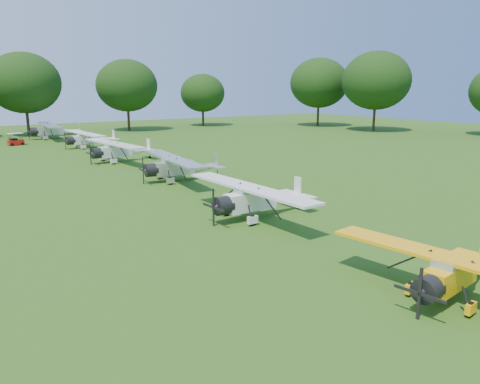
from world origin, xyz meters
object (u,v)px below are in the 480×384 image
object	(u,v)px
aircraft_4	(180,166)
aircraft_5	(120,149)
aircraft_3	(257,197)
aircraft_2	(456,269)
aircraft_6	(89,138)
aircraft_7	(54,129)
golf_cart	(15,141)

from	to	relation	value
aircraft_4	aircraft_5	xyz separation A→B (m)	(-0.58, 12.53, 0.02)
aircraft_3	aircraft_2	bearing A→B (deg)	-93.59
aircraft_3	aircraft_5	bearing A→B (deg)	86.22
aircraft_5	aircraft_3	bearing A→B (deg)	-97.55
aircraft_2	aircraft_6	world-z (taller)	aircraft_6
aircraft_6	aircraft_7	size ratio (longest dim) A/B	0.89
aircraft_2	golf_cart	xyz separation A→B (m)	(-5.77, 58.90, -0.53)
aircraft_4	golf_cart	size ratio (longest dim) A/B	5.34
aircraft_7	aircraft_2	bearing A→B (deg)	-86.43
aircraft_7	aircraft_3	bearing A→B (deg)	-86.19
aircraft_5	aircraft_6	xyz separation A→B (m)	(0.74, 13.15, -0.05)
aircraft_4	aircraft_2	bearing A→B (deg)	-87.57
aircraft_2	aircraft_7	world-z (taller)	aircraft_7
golf_cart	aircraft_3	bearing A→B (deg)	-92.59
aircraft_5	aircraft_7	distance (m)	26.57
golf_cart	aircraft_7	bearing A→B (deg)	31.58
aircraft_3	aircraft_7	world-z (taller)	aircraft_7
aircraft_3	golf_cart	world-z (taller)	aircraft_3
golf_cart	aircraft_5	bearing A→B (deg)	-82.37
golf_cart	aircraft_6	bearing A→B (deg)	-56.82
aircraft_5	aircraft_2	bearing A→B (deg)	-97.49
aircraft_5	aircraft_7	world-z (taller)	aircraft_7
aircraft_3	aircraft_4	distance (m)	12.59
aircraft_2	aircraft_3	bearing A→B (deg)	80.56
aircraft_2	aircraft_4	world-z (taller)	aircraft_4
aircraft_4	golf_cart	xyz separation A→B (m)	(-7.32, 33.62, -0.72)
aircraft_3	aircraft_6	bearing A→B (deg)	85.64
aircraft_5	aircraft_6	size ratio (longest dim) A/B	1.04
aircraft_6	golf_cart	distance (m)	10.92
aircraft_2	aircraft_7	xyz separation A→B (m)	(0.39, 64.38, 0.32)
aircraft_6	golf_cart	world-z (taller)	aircraft_6
aircraft_2	aircraft_3	size ratio (longest dim) A/B	0.86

